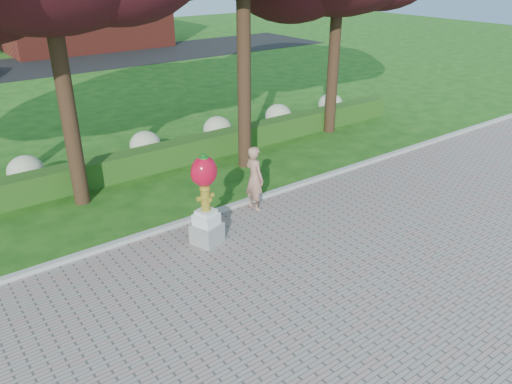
{
  "coord_description": "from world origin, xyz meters",
  "views": [
    {
      "loc": [
        -5.75,
        -7.59,
        6.49
      ],
      "look_at": [
        0.63,
        1.0,
        1.47
      ],
      "focal_mm": 35.0,
      "sensor_mm": 36.0,
      "label": 1
    }
  ],
  "objects": [
    {
      "name": "curb",
      "position": [
        0.0,
        3.0,
        0.07
      ],
      "size": [
        40.0,
        0.18,
        0.15
      ],
      "primitive_type": "cube",
      "color": "#ADADA5",
      "rests_on": "ground"
    },
    {
      "name": "ground",
      "position": [
        0.0,
        0.0,
        0.0
      ],
      "size": [
        100.0,
        100.0,
        0.0
      ],
      "primitive_type": "plane",
      "color": "#184812",
      "rests_on": "ground"
    },
    {
      "name": "hydrant_sculpture",
      "position": [
        -0.3,
        1.79,
        1.29
      ],
      "size": [
        0.81,
        0.81,
        2.36
      ],
      "rotation": [
        0.0,
        0.0,
        0.32
      ],
      "color": "gray",
      "rests_on": "walkway"
    },
    {
      "name": "hydrangea_row",
      "position": [
        0.57,
        8.0,
        0.55
      ],
      "size": [
        20.1,
        1.1,
        0.99
      ],
      "color": "#B7BB8F",
      "rests_on": "ground"
    },
    {
      "name": "building_right",
      "position": [
        8.0,
        34.0,
        3.2
      ],
      "size": [
        12.0,
        8.0,
        6.4
      ],
      "primitive_type": "cube",
      "color": "maroon",
      "rests_on": "ground"
    },
    {
      "name": "lawn_hedge",
      "position": [
        0.0,
        7.0,
        0.4
      ],
      "size": [
        24.0,
        0.7,
        0.8
      ],
      "primitive_type": "cube",
      "color": "#244E16",
      "rests_on": "ground"
    },
    {
      "name": "woman",
      "position": [
        1.77,
        2.6,
        0.97
      ],
      "size": [
        0.45,
        0.68,
        1.86
      ],
      "primitive_type": "imported",
      "rotation": [
        0.0,
        0.0,
        1.57
      ],
      "color": "#A6755F",
      "rests_on": "walkway"
    },
    {
      "name": "walkway",
      "position": [
        0.0,
        -4.0,
        0.02
      ],
      "size": [
        40.0,
        14.0,
        0.04
      ],
      "primitive_type": "cube",
      "color": "gray",
      "rests_on": "ground"
    }
  ]
}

